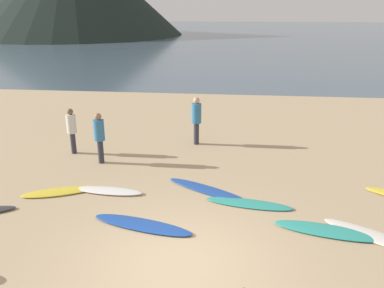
{
  "coord_description": "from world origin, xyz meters",
  "views": [
    {
      "loc": [
        0.97,
        -6.46,
        4.83
      ],
      "look_at": [
        -0.33,
        5.4,
        0.6
      ],
      "focal_mm": 36.96,
      "sensor_mm": 36.0,
      "label": 1
    }
  ],
  "objects_px": {
    "surfboard_2": "(59,192)",
    "surfboard_4": "(142,225)",
    "surfboard_3": "(109,191)",
    "surfboard_6": "(249,204)",
    "surfboard_7": "(328,231)",
    "person_0": "(196,117)",
    "surfboard_8": "(383,240)",
    "person_1": "(72,127)",
    "surfboard_5": "(207,190)",
    "person_2": "(99,134)"
  },
  "relations": [
    {
      "from": "surfboard_4",
      "to": "surfboard_8",
      "type": "xyz_separation_m",
      "value": [
        5.32,
        -0.02,
        -0.0
      ]
    },
    {
      "from": "surfboard_7",
      "to": "surfboard_3",
      "type": "bearing_deg",
      "value": 177.71
    },
    {
      "from": "surfboard_7",
      "to": "surfboard_8",
      "type": "bearing_deg",
      "value": 0.78
    },
    {
      "from": "surfboard_4",
      "to": "surfboard_7",
      "type": "relative_size",
      "value": 1.04
    },
    {
      "from": "surfboard_2",
      "to": "surfboard_4",
      "type": "xyz_separation_m",
      "value": [
        2.63,
        -1.44,
        0.0
      ]
    },
    {
      "from": "surfboard_2",
      "to": "person_0",
      "type": "relative_size",
      "value": 1.13
    },
    {
      "from": "person_2",
      "to": "surfboard_7",
      "type": "bearing_deg",
      "value": -65.44
    },
    {
      "from": "surfboard_5",
      "to": "person_1",
      "type": "distance_m",
      "value": 5.4
    },
    {
      "from": "surfboard_3",
      "to": "surfboard_5",
      "type": "bearing_deg",
      "value": 11.94
    },
    {
      "from": "surfboard_3",
      "to": "person_1",
      "type": "xyz_separation_m",
      "value": [
        -2.09,
        2.79,
        0.88
      ]
    },
    {
      "from": "surfboard_2",
      "to": "surfboard_7",
      "type": "xyz_separation_m",
      "value": [
        6.84,
        -1.24,
        0.01
      ]
    },
    {
      "from": "surfboard_2",
      "to": "surfboard_4",
      "type": "relative_size",
      "value": 0.8
    },
    {
      "from": "person_0",
      "to": "surfboard_4",
      "type": "bearing_deg",
      "value": -83.1
    },
    {
      "from": "surfboard_3",
      "to": "person_2",
      "type": "bearing_deg",
      "value": 116.96
    },
    {
      "from": "surfboard_8",
      "to": "person_0",
      "type": "bearing_deg",
      "value": 162.66
    },
    {
      "from": "surfboard_3",
      "to": "person_1",
      "type": "height_order",
      "value": "person_1"
    },
    {
      "from": "surfboard_3",
      "to": "surfboard_4",
      "type": "relative_size",
      "value": 0.77
    },
    {
      "from": "surfboard_2",
      "to": "surfboard_4",
      "type": "height_order",
      "value": "surfboard_4"
    },
    {
      "from": "surfboard_7",
      "to": "person_1",
      "type": "distance_m",
      "value": 8.73
    },
    {
      "from": "surfboard_2",
      "to": "surfboard_4",
      "type": "bearing_deg",
      "value": -51.05
    },
    {
      "from": "surfboard_7",
      "to": "surfboard_2",
      "type": "bearing_deg",
      "value": -178.18
    },
    {
      "from": "surfboard_6",
      "to": "person_2",
      "type": "bearing_deg",
      "value": 162.0
    },
    {
      "from": "surfboard_2",
      "to": "surfboard_6",
      "type": "xyz_separation_m",
      "value": [
        5.11,
        -0.12,
        -0.0
      ]
    },
    {
      "from": "surfboard_3",
      "to": "surfboard_2",
      "type": "bearing_deg",
      "value": -168.75
    },
    {
      "from": "surfboard_3",
      "to": "surfboard_5",
      "type": "distance_m",
      "value": 2.68
    },
    {
      "from": "surfboard_7",
      "to": "person_2",
      "type": "xyz_separation_m",
      "value": [
        -6.39,
        3.46,
        0.93
      ]
    },
    {
      "from": "surfboard_8",
      "to": "person_2",
      "type": "bearing_deg",
      "value": -172.07
    },
    {
      "from": "person_1",
      "to": "surfboard_6",
      "type": "bearing_deg",
      "value": -17.96
    },
    {
      "from": "surfboard_4",
      "to": "person_1",
      "type": "xyz_separation_m",
      "value": [
        -3.4,
        4.4,
        0.89
      ]
    },
    {
      "from": "surfboard_5",
      "to": "person_1",
      "type": "bearing_deg",
      "value": -177.93
    },
    {
      "from": "surfboard_6",
      "to": "person_2",
      "type": "relative_size",
      "value": 1.34
    },
    {
      "from": "surfboard_2",
      "to": "surfboard_5",
      "type": "height_order",
      "value": "surfboard_2"
    },
    {
      "from": "surfboard_8",
      "to": "person_1",
      "type": "xyz_separation_m",
      "value": [
        -8.72,
        4.43,
        0.89
      ]
    },
    {
      "from": "surfboard_3",
      "to": "person_0",
      "type": "relative_size",
      "value": 1.09
    },
    {
      "from": "surfboard_2",
      "to": "person_2",
      "type": "height_order",
      "value": "person_2"
    },
    {
      "from": "surfboard_4",
      "to": "surfboard_5",
      "type": "distance_m",
      "value": 2.41
    },
    {
      "from": "surfboard_3",
      "to": "person_0",
      "type": "xyz_separation_m",
      "value": [
        1.99,
        4.18,
        0.98
      ]
    },
    {
      "from": "surfboard_4",
      "to": "surfboard_7",
      "type": "xyz_separation_m",
      "value": [
        4.21,
        0.2,
        0.0
      ]
    },
    {
      "from": "surfboard_3",
      "to": "surfboard_7",
      "type": "xyz_separation_m",
      "value": [
        5.51,
        -1.41,
        -0.01
      ]
    },
    {
      "from": "person_0",
      "to": "person_1",
      "type": "distance_m",
      "value": 4.31
    },
    {
      "from": "surfboard_6",
      "to": "person_1",
      "type": "bearing_deg",
      "value": 161.0
    },
    {
      "from": "surfboard_5",
      "to": "person_0",
      "type": "bearing_deg",
      "value": 128.95
    },
    {
      "from": "surfboard_5",
      "to": "person_2",
      "type": "height_order",
      "value": "person_2"
    },
    {
      "from": "surfboard_3",
      "to": "surfboard_6",
      "type": "height_order",
      "value": "surfboard_3"
    },
    {
      "from": "surfboard_3",
      "to": "person_1",
      "type": "relative_size",
      "value": 1.21
    },
    {
      "from": "surfboard_4",
      "to": "surfboard_6",
      "type": "xyz_separation_m",
      "value": [
        2.48,
        1.31,
        -0.01
      ]
    },
    {
      "from": "surfboard_5",
      "to": "surfboard_6",
      "type": "bearing_deg",
      "value": -2.17
    },
    {
      "from": "surfboard_5",
      "to": "surfboard_7",
      "type": "bearing_deg",
      "value": -3.18
    },
    {
      "from": "surfboard_4",
      "to": "person_2",
      "type": "relative_size",
      "value": 1.49
    },
    {
      "from": "surfboard_5",
      "to": "surfboard_7",
      "type": "distance_m",
      "value": 3.37
    }
  ]
}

